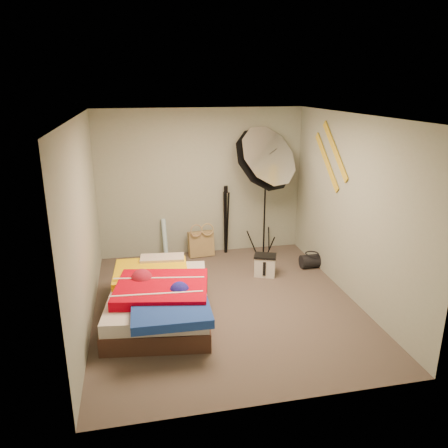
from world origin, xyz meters
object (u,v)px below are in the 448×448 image
object	(u,v)px
tote_bag	(201,244)
camera_case	(265,266)
bed	(160,298)
camera_tripod	(226,215)
wrapping_roll	(165,238)
duffel_bag	(311,261)
photo_umbrella	(263,160)

from	to	relation	value
tote_bag	camera_case	distance (m)	1.32
camera_case	bed	size ratio (longest dim) A/B	0.16
tote_bag	camera_tripod	xyz separation A→B (m)	(0.45, 0.06, 0.47)
tote_bag	bed	world-z (taller)	bed
wrapping_roll	camera_tripod	xyz separation A→B (m)	(1.07, -0.03, 0.36)
duffel_bag	wrapping_roll	bearing A→B (deg)	155.77
wrapping_roll	photo_umbrella	size ratio (longest dim) A/B	0.29
camera_tripod	bed	bearing A→B (deg)	-122.62
tote_bag	wrapping_roll	distance (m)	0.63
wrapping_roll	camera_case	size ratio (longest dim) A/B	2.13
camera_case	camera_tripod	world-z (taller)	camera_tripod
camera_case	duffel_bag	distance (m)	0.85
camera_tripod	wrapping_roll	bearing A→B (deg)	178.33
photo_umbrella	bed	bearing A→B (deg)	-137.47
photo_umbrella	duffel_bag	bearing A→B (deg)	-41.98
wrapping_roll	bed	size ratio (longest dim) A/B	0.33
bed	duffel_bag	bearing A→B (deg)	23.18
wrapping_roll	duffel_bag	world-z (taller)	wrapping_roll
bed	camera_tripod	size ratio (longest dim) A/B	1.65
wrapping_roll	bed	world-z (taller)	wrapping_roll
bed	photo_umbrella	bearing A→B (deg)	42.53
bed	photo_umbrella	distance (m)	2.88
camera_case	tote_bag	bearing A→B (deg)	151.71
photo_umbrella	wrapping_roll	bearing A→B (deg)	167.55
tote_bag	wrapping_roll	xyz separation A→B (m)	(-0.62, 0.10, 0.12)
tote_bag	duffel_bag	xyz separation A→B (m)	(1.68, -0.87, -0.11)
camera_case	duffel_bag	world-z (taller)	camera_case
tote_bag	duffel_bag	world-z (taller)	tote_bag
duffel_bag	bed	size ratio (longest dim) A/B	0.18
bed	wrapping_roll	bearing A→B (deg)	83.74
photo_umbrella	camera_tripod	xyz separation A→B (m)	(-0.55, 0.33, -0.99)
tote_bag	photo_umbrella	world-z (taller)	photo_umbrella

